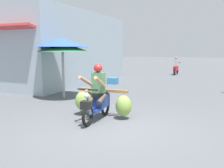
{
  "coord_description": "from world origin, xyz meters",
  "views": [
    {
      "loc": [
        2.45,
        -5.53,
        1.96
      ],
      "look_at": [
        -0.75,
        1.53,
        0.9
      ],
      "focal_mm": 40.48,
      "sensor_mm": 36.0,
      "label": 1
    }
  ],
  "objects_px": {
    "motorbike_main_loaded": "(97,100)",
    "market_umbrella_further_along": "(62,42)",
    "market_umbrella_near_shop": "(63,47)",
    "produce_crate": "(113,81)",
    "motorbike_distant_ahead_left": "(176,67)"
  },
  "relations": [
    {
      "from": "market_umbrella_near_shop",
      "to": "produce_crate",
      "type": "xyz_separation_m",
      "value": [
        0.01,
        4.72,
        -1.88
      ]
    },
    {
      "from": "market_umbrella_further_along",
      "to": "produce_crate",
      "type": "relative_size",
      "value": 4.36
    },
    {
      "from": "market_umbrella_further_along",
      "to": "produce_crate",
      "type": "distance_m",
      "value": 5.07
    },
    {
      "from": "motorbike_main_loaded",
      "to": "market_umbrella_near_shop",
      "type": "height_order",
      "value": "market_umbrella_near_shop"
    },
    {
      "from": "market_umbrella_near_shop",
      "to": "market_umbrella_further_along",
      "type": "bearing_deg",
      "value": 145.13
    },
    {
      "from": "produce_crate",
      "to": "motorbike_main_loaded",
      "type": "bearing_deg",
      "value": -69.55
    },
    {
      "from": "motorbike_distant_ahead_left",
      "to": "market_umbrella_near_shop",
      "type": "distance_m",
      "value": 11.99
    },
    {
      "from": "motorbike_distant_ahead_left",
      "to": "produce_crate",
      "type": "relative_size",
      "value": 2.9
    },
    {
      "from": "market_umbrella_further_along",
      "to": "produce_crate",
      "type": "height_order",
      "value": "market_umbrella_further_along"
    },
    {
      "from": "produce_crate",
      "to": "market_umbrella_near_shop",
      "type": "bearing_deg",
      "value": -90.15
    },
    {
      "from": "motorbike_main_loaded",
      "to": "produce_crate",
      "type": "bearing_deg",
      "value": 110.45
    },
    {
      "from": "motorbike_main_loaded",
      "to": "market_umbrella_further_along",
      "type": "bearing_deg",
      "value": 142.2
    },
    {
      "from": "motorbike_distant_ahead_left",
      "to": "market_umbrella_further_along",
      "type": "bearing_deg",
      "value": -101.85
    },
    {
      "from": "motorbike_main_loaded",
      "to": "market_umbrella_further_along",
      "type": "distance_m",
      "value": 3.75
    },
    {
      "from": "motorbike_distant_ahead_left",
      "to": "market_umbrella_further_along",
      "type": "distance_m",
      "value": 11.96
    }
  ]
}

